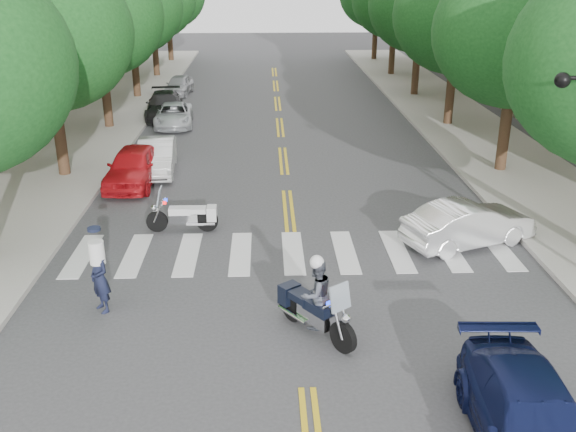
{
  "coord_description": "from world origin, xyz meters",
  "views": [
    {
      "loc": [
        -0.78,
        -10.73,
        8.02
      ],
      "look_at": [
        -0.16,
        6.18,
        1.3
      ],
      "focal_mm": 40.0,
      "sensor_mm": 36.0,
      "label": 1
    }
  ],
  "objects_px": {
    "officer_standing": "(100,278)",
    "motorcycle_parked": "(188,216)",
    "sedan_blue": "(532,423)",
    "motorcycle_police": "(314,299)",
    "convertible": "(469,224)"
  },
  "relations": [
    {
      "from": "officer_standing",
      "to": "motorcycle_parked",
      "type": "bearing_deg",
      "value": 122.55
    },
    {
      "from": "sedan_blue",
      "to": "motorcycle_police",
      "type": "bearing_deg",
      "value": 132.63
    },
    {
      "from": "officer_standing",
      "to": "sedan_blue",
      "type": "xyz_separation_m",
      "value": [
        8.57,
        -5.3,
        -0.22
      ]
    },
    {
      "from": "motorcycle_police",
      "to": "convertible",
      "type": "height_order",
      "value": "motorcycle_police"
    },
    {
      "from": "motorcycle_parked",
      "to": "sedan_blue",
      "type": "relative_size",
      "value": 0.49
    },
    {
      "from": "motorcycle_police",
      "to": "officer_standing",
      "type": "relative_size",
      "value": 1.19
    },
    {
      "from": "motorcycle_parked",
      "to": "officer_standing",
      "type": "distance_m",
      "value": 5.24
    },
    {
      "from": "officer_standing",
      "to": "convertible",
      "type": "relative_size",
      "value": 0.43
    },
    {
      "from": "motorcycle_parked",
      "to": "sedan_blue",
      "type": "xyz_separation_m",
      "value": [
        6.98,
        -10.28,
        0.16
      ]
    },
    {
      "from": "motorcycle_parked",
      "to": "convertible",
      "type": "distance_m",
      "value": 8.68
    },
    {
      "from": "motorcycle_police",
      "to": "motorcycle_parked",
      "type": "height_order",
      "value": "motorcycle_police"
    },
    {
      "from": "officer_standing",
      "to": "sedan_blue",
      "type": "bearing_deg",
      "value": 18.47
    },
    {
      "from": "motorcycle_parked",
      "to": "officer_standing",
      "type": "bearing_deg",
      "value": 162.28
    },
    {
      "from": "convertible",
      "to": "sedan_blue",
      "type": "xyz_separation_m",
      "value": [
        -1.58,
        -8.91,
        -0.01
      ]
    },
    {
      "from": "motorcycle_parked",
      "to": "officer_standing",
      "type": "xyz_separation_m",
      "value": [
        -1.58,
        -4.98,
        0.38
      ]
    }
  ]
}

